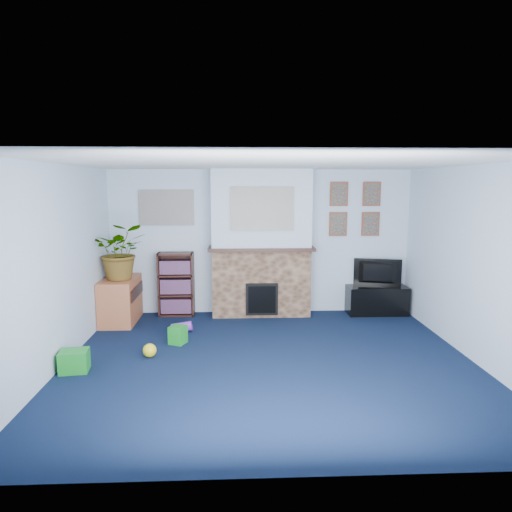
{
  "coord_description": "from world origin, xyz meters",
  "views": [
    {
      "loc": [
        -0.4,
        -5.33,
        2.16
      ],
      "look_at": [
        -0.14,
        0.81,
        1.19
      ],
      "focal_mm": 32.0,
      "sensor_mm": 36.0,
      "label": 1
    }
  ],
  "objects_px": {
    "tv_stand": "(377,301)",
    "television": "(378,273)",
    "sideboard": "(121,300)",
    "bookshelf": "(176,285)"
  },
  "relations": [
    {
      "from": "television",
      "to": "bookshelf",
      "type": "bearing_deg",
      "value": 13.38
    },
    {
      "from": "tv_stand",
      "to": "sideboard",
      "type": "bearing_deg",
      "value": -176.18
    },
    {
      "from": "bookshelf",
      "to": "television",
      "type": "bearing_deg",
      "value": -0.96
    },
    {
      "from": "tv_stand",
      "to": "television",
      "type": "relative_size",
      "value": 1.26
    },
    {
      "from": "tv_stand",
      "to": "bookshelf",
      "type": "xyz_separation_m",
      "value": [
        -3.36,
        0.08,
        0.28
      ]
    },
    {
      "from": "television",
      "to": "sideboard",
      "type": "xyz_separation_m",
      "value": [
        -4.19,
        -0.3,
        -0.35
      ]
    },
    {
      "from": "tv_stand",
      "to": "sideboard",
      "type": "relative_size",
      "value": 1.1
    },
    {
      "from": "television",
      "to": "tv_stand",
      "type": "bearing_deg",
      "value": 104.34
    },
    {
      "from": "tv_stand",
      "to": "television",
      "type": "xyz_separation_m",
      "value": [
        -0.0,
        0.02,
        0.47
      ]
    },
    {
      "from": "television",
      "to": "bookshelf",
      "type": "distance_m",
      "value": 3.36
    }
  ]
}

